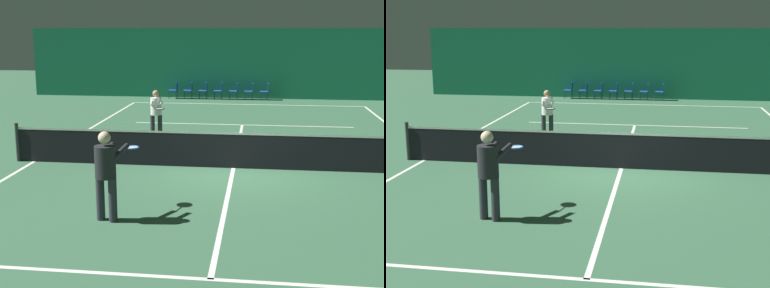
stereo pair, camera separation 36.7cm
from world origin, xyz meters
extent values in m
plane|color=#386647|center=(0.00, 0.00, 0.00)|extent=(60.00, 60.00, 0.00)
cube|color=#196B4C|center=(0.00, 14.20, 1.79)|extent=(23.00, 0.12, 3.58)
cube|color=white|center=(0.00, 11.90, 0.00)|extent=(11.00, 0.10, 0.00)
cube|color=white|center=(0.00, 6.40, 0.00)|extent=(8.25, 0.10, 0.00)
cube|color=white|center=(0.00, -6.40, 0.00)|extent=(8.25, 0.10, 0.00)
cube|color=white|center=(-5.50, 0.00, 0.00)|extent=(0.10, 23.80, 0.00)
cube|color=white|center=(0.00, 0.00, 0.00)|extent=(0.10, 12.80, 0.00)
cube|color=black|center=(0.00, 0.00, 0.47)|extent=(11.90, 0.02, 0.95)
cube|color=white|center=(0.00, 0.00, 0.92)|extent=(11.90, 0.02, 0.05)
cylinder|color=#333338|center=(-5.95, 0.00, 0.53)|extent=(0.10, 0.10, 1.07)
cylinder|color=#2D2D38|center=(-2.33, -4.17, 0.43)|extent=(0.20, 0.20, 0.85)
cylinder|color=#2D2D38|center=(-2.07, -4.24, 0.43)|extent=(0.20, 0.20, 0.85)
cylinder|color=#232328|center=(-2.20, -4.21, 1.16)|extent=(0.49, 0.49, 0.62)
sphere|color=beige|center=(-2.20, -4.21, 1.62)|extent=(0.24, 0.24, 0.24)
cylinder|color=#232328|center=(-2.28, -3.89, 1.30)|extent=(0.25, 0.59, 0.25)
cylinder|color=#232328|center=(-1.97, -3.98, 1.30)|extent=(0.25, 0.59, 0.25)
cylinder|color=black|center=(-2.01, -3.52, 1.23)|extent=(0.11, 0.30, 0.03)
torus|color=#1951B2|center=(-1.94, -3.22, 1.23)|extent=(0.40, 0.40, 0.03)
cylinder|color=silver|center=(-1.94, -3.22, 1.23)|extent=(0.34, 0.34, 0.00)
cylinder|color=#2D2D38|center=(-2.65, 3.63, 0.39)|extent=(0.19, 0.19, 0.78)
cylinder|color=#2D2D38|center=(-2.89, 3.55, 0.39)|extent=(0.19, 0.19, 0.78)
cylinder|color=white|center=(-2.77, 3.59, 1.07)|extent=(0.46, 0.46, 0.57)
sphere|color=tan|center=(-2.77, 3.59, 1.49)|extent=(0.22, 0.22, 0.22)
cylinder|color=white|center=(-2.55, 3.39, 1.20)|extent=(0.25, 0.54, 0.23)
cylinder|color=white|center=(-2.83, 3.30, 1.20)|extent=(0.25, 0.54, 0.23)
cylinder|color=black|center=(-2.57, 2.95, 1.13)|extent=(0.12, 0.30, 0.03)
torus|color=black|center=(-2.48, 2.66, 1.13)|extent=(0.41, 0.41, 0.03)
cylinder|color=silver|center=(-2.48, 2.66, 1.13)|extent=(0.35, 0.35, 0.00)
cylinder|color=#2D2D2D|center=(-4.05, 13.84, 0.20)|extent=(0.03, 0.03, 0.39)
cylinder|color=#2D2D2D|center=(-4.05, 13.46, 0.20)|extent=(0.03, 0.03, 0.39)
cylinder|color=#2D2D2D|center=(-3.67, 13.84, 0.20)|extent=(0.03, 0.03, 0.39)
cylinder|color=#2D2D2D|center=(-3.67, 13.46, 0.20)|extent=(0.03, 0.03, 0.39)
cube|color=#19479E|center=(-3.86, 13.65, 0.41)|extent=(0.44, 0.44, 0.05)
cube|color=#19479E|center=(-3.66, 13.65, 0.64)|extent=(0.04, 0.44, 0.40)
cylinder|color=#2D2D2D|center=(-3.27, 13.84, 0.20)|extent=(0.03, 0.03, 0.39)
cylinder|color=#2D2D2D|center=(-3.27, 13.46, 0.20)|extent=(0.03, 0.03, 0.39)
cylinder|color=#2D2D2D|center=(-2.89, 13.84, 0.20)|extent=(0.03, 0.03, 0.39)
cylinder|color=#2D2D2D|center=(-2.89, 13.46, 0.20)|extent=(0.03, 0.03, 0.39)
cube|color=#19479E|center=(-3.08, 13.65, 0.41)|extent=(0.44, 0.44, 0.05)
cube|color=#19479E|center=(-2.88, 13.65, 0.64)|extent=(0.04, 0.44, 0.40)
cylinder|color=#2D2D2D|center=(-2.49, 13.84, 0.20)|extent=(0.03, 0.03, 0.39)
cylinder|color=#2D2D2D|center=(-2.49, 13.46, 0.20)|extent=(0.03, 0.03, 0.39)
cylinder|color=#2D2D2D|center=(-2.11, 13.84, 0.20)|extent=(0.03, 0.03, 0.39)
cylinder|color=#2D2D2D|center=(-2.11, 13.46, 0.20)|extent=(0.03, 0.03, 0.39)
cube|color=#19479E|center=(-2.30, 13.65, 0.41)|extent=(0.44, 0.44, 0.05)
cube|color=#19479E|center=(-2.10, 13.65, 0.64)|extent=(0.04, 0.44, 0.40)
cylinder|color=#2D2D2D|center=(-1.71, 13.84, 0.20)|extent=(0.03, 0.03, 0.39)
cylinder|color=#2D2D2D|center=(-1.71, 13.46, 0.20)|extent=(0.03, 0.03, 0.39)
cylinder|color=#2D2D2D|center=(-1.33, 13.84, 0.20)|extent=(0.03, 0.03, 0.39)
cylinder|color=#2D2D2D|center=(-1.33, 13.46, 0.20)|extent=(0.03, 0.03, 0.39)
cube|color=#19479E|center=(-1.52, 13.65, 0.41)|extent=(0.44, 0.44, 0.05)
cube|color=#19479E|center=(-1.32, 13.65, 0.64)|extent=(0.04, 0.44, 0.40)
cylinder|color=#2D2D2D|center=(-0.92, 13.84, 0.20)|extent=(0.03, 0.03, 0.39)
cylinder|color=#2D2D2D|center=(-0.92, 13.46, 0.20)|extent=(0.03, 0.03, 0.39)
cylinder|color=#2D2D2D|center=(-0.54, 13.84, 0.20)|extent=(0.03, 0.03, 0.39)
cylinder|color=#2D2D2D|center=(-0.54, 13.46, 0.20)|extent=(0.03, 0.03, 0.39)
cube|color=#19479E|center=(-0.73, 13.65, 0.41)|extent=(0.44, 0.44, 0.05)
cube|color=#19479E|center=(-0.53, 13.65, 0.64)|extent=(0.04, 0.44, 0.40)
cylinder|color=#2D2D2D|center=(-0.14, 13.84, 0.20)|extent=(0.03, 0.03, 0.39)
cylinder|color=#2D2D2D|center=(-0.14, 13.46, 0.20)|extent=(0.03, 0.03, 0.39)
cylinder|color=#2D2D2D|center=(0.24, 13.84, 0.20)|extent=(0.03, 0.03, 0.39)
cylinder|color=#2D2D2D|center=(0.24, 13.46, 0.20)|extent=(0.03, 0.03, 0.39)
cube|color=#19479E|center=(0.05, 13.65, 0.41)|extent=(0.44, 0.44, 0.05)
cube|color=#19479E|center=(0.25, 13.65, 0.64)|extent=(0.04, 0.44, 0.40)
cylinder|color=#2D2D2D|center=(0.64, 13.84, 0.20)|extent=(0.03, 0.03, 0.39)
cylinder|color=#2D2D2D|center=(0.64, 13.46, 0.20)|extent=(0.03, 0.03, 0.39)
cylinder|color=#2D2D2D|center=(1.02, 13.84, 0.20)|extent=(0.03, 0.03, 0.39)
cylinder|color=#2D2D2D|center=(1.02, 13.46, 0.20)|extent=(0.03, 0.03, 0.39)
cube|color=#19479E|center=(0.83, 13.65, 0.41)|extent=(0.44, 0.44, 0.05)
cube|color=#19479E|center=(1.03, 13.65, 0.64)|extent=(0.04, 0.44, 0.40)
camera|label=1|loc=(0.66, -13.63, 3.64)|focal=50.00mm
camera|label=2|loc=(1.02, -13.57, 3.64)|focal=50.00mm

